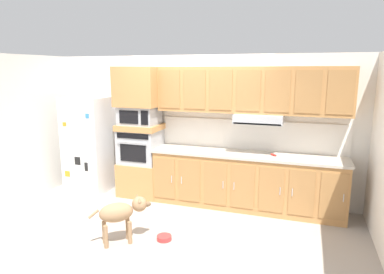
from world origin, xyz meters
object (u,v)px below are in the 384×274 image
at_px(microwave, 140,115).
at_px(screwdriver, 274,155).
at_px(dog_food_bowl, 164,238).
at_px(refrigerator, 89,144).
at_px(dog, 122,212).
at_px(built_in_oven, 141,146).

relative_size(microwave, screwdriver, 3.82).
bearing_deg(dog_food_bowl, refrigerator, 146.57).
height_order(refrigerator, screwdriver, refrigerator).
distance_m(microwave, dog, 2.07).
bearing_deg(dog, microwave, 68.22).
relative_size(built_in_oven, screwdriver, 4.15).
xyz_separation_m(dog, dog_food_bowl, (0.50, 0.23, -0.39)).
bearing_deg(refrigerator, screwdriver, 1.00).
xyz_separation_m(refrigerator, built_in_oven, (1.04, 0.07, 0.02)).
bearing_deg(built_in_oven, dog, -71.19).
height_order(refrigerator, dog_food_bowl, refrigerator).
distance_m(microwave, screwdriver, 2.40).
distance_m(refrigerator, screwdriver, 3.38).
height_order(built_in_oven, dog_food_bowl, built_in_oven).
xyz_separation_m(microwave, screwdriver, (2.34, -0.01, -0.53)).
height_order(refrigerator, dog, refrigerator).
bearing_deg(built_in_oven, microwave, -0.77).
xyz_separation_m(refrigerator, screwdriver, (3.38, 0.06, 0.05)).
height_order(refrigerator, microwave, refrigerator).
bearing_deg(built_in_oven, dog_food_bowl, -53.69).
height_order(screwdriver, dog_food_bowl, screwdriver).
bearing_deg(screwdriver, dog_food_bowl, -130.99).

